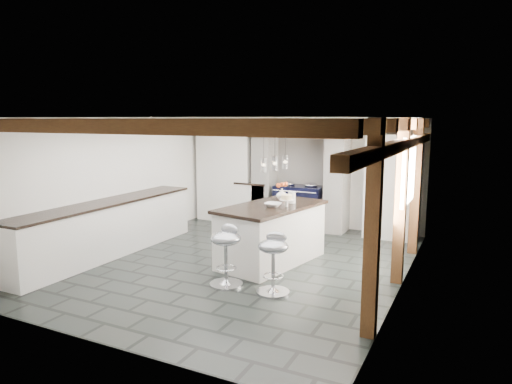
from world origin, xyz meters
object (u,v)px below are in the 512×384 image
at_px(kitchen_island, 272,233).
at_px(bar_stool_far, 226,248).
at_px(bar_stool_near, 273,256).
at_px(range_cooker, 299,206).

bearing_deg(kitchen_island, bar_stool_far, -84.45).
distance_m(kitchen_island, bar_stool_near, 1.33).
bearing_deg(bar_stool_near, bar_stool_far, 169.80).
xyz_separation_m(range_cooker, bar_stool_near, (1.02, -3.62, 0.04)).
xyz_separation_m(kitchen_island, bar_stool_near, (0.57, -1.20, 0.03)).
bearing_deg(bar_stool_far, bar_stool_near, 11.57).
height_order(range_cooker, kitchen_island, kitchen_island).
relative_size(range_cooker, kitchen_island, 0.49).
distance_m(range_cooker, bar_stool_far, 3.66).
xyz_separation_m(kitchen_island, bar_stool_far, (-0.13, -1.22, 0.05)).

